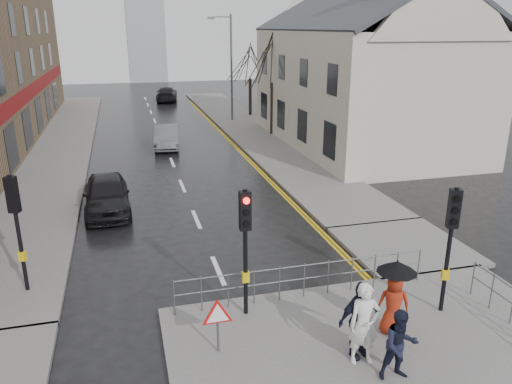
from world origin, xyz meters
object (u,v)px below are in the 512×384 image
pedestrian_with_umbrella (395,293)px  pedestrian_d (359,319)px  car_parked (107,194)px  pedestrian_a (364,324)px  car_mid (166,137)px  pedestrian_b (400,345)px

pedestrian_with_umbrella → pedestrian_d: pedestrian_with_umbrella is taller
car_parked → pedestrian_with_umbrella: bearing=-59.7°
pedestrian_d → pedestrian_a: bearing=-101.2°
pedestrian_d → car_parked: (-5.59, 11.44, -0.31)m
pedestrian_d → car_mid: size_ratio=0.44×
pedestrian_d → car_parked: 12.74m
pedestrian_with_umbrella → pedestrian_d: bearing=-153.9°
pedestrian_a → car_mid: pedestrian_a is taller
pedestrian_b → car_parked: pedestrian_b is taller
pedestrian_a → pedestrian_b: 0.86m
pedestrian_a → car_mid: (-2.15, 22.62, -0.40)m
pedestrian_a → pedestrian_d: pedestrian_a is taller
pedestrian_b → car_mid: (-2.63, 23.32, -0.25)m
pedestrian_with_umbrella → pedestrian_b: bearing=-115.2°
pedestrian_a → pedestrian_with_umbrella: (1.19, 0.82, 0.13)m
car_parked → pedestrian_b: bearing=-65.6°
pedestrian_b → car_parked: 13.79m
pedestrian_a → car_mid: 22.73m
pedestrian_a → pedestrian_b: size_ratio=1.19×
pedestrian_d → car_parked: bearing=103.8°
pedestrian_d → car_parked: pedestrian_d is taller
car_parked → car_mid: size_ratio=1.06×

